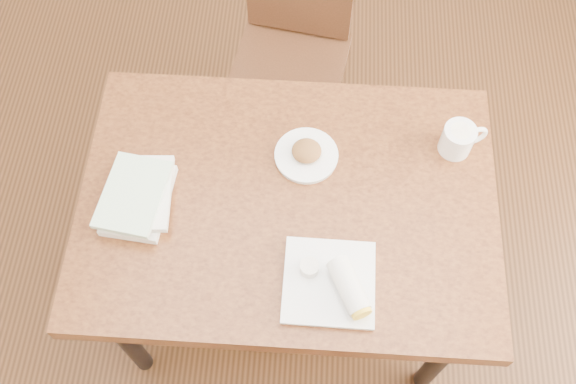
# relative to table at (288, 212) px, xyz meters

# --- Properties ---
(ground) EXTENTS (4.00, 5.00, 0.01)m
(ground) POSITION_rel_table_xyz_m (0.00, 0.00, -0.68)
(ground) COLOR #472814
(ground) RESTS_ON ground
(table) EXTENTS (1.24, 0.87, 0.75)m
(table) POSITION_rel_table_xyz_m (0.00, 0.00, 0.00)
(table) COLOR brown
(table) RESTS_ON ground
(chair_far) EXTENTS (0.48, 0.48, 0.95)m
(chair_far) POSITION_rel_table_xyz_m (-0.03, 0.78, -0.12)
(chair_far) COLOR #442313
(chair_far) RESTS_ON ground
(plate_scone) EXTENTS (0.19, 0.19, 0.06)m
(plate_scone) POSITION_rel_table_xyz_m (0.05, 0.15, 0.10)
(plate_scone) COLOR white
(plate_scone) RESTS_ON table
(coffee_mug) EXTENTS (0.14, 0.10, 0.10)m
(coffee_mug) POSITION_rel_table_xyz_m (0.50, 0.21, 0.13)
(coffee_mug) COLOR white
(coffee_mug) RESTS_ON table
(plate_burrito) EXTENTS (0.25, 0.25, 0.08)m
(plate_burrito) POSITION_rel_table_xyz_m (0.14, -0.26, 0.11)
(plate_burrito) COLOR white
(plate_burrito) RESTS_ON table
(book_stack) EXTENTS (0.21, 0.28, 0.07)m
(book_stack) POSITION_rel_table_xyz_m (-0.43, -0.03, 0.11)
(book_stack) COLOR white
(book_stack) RESTS_ON table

